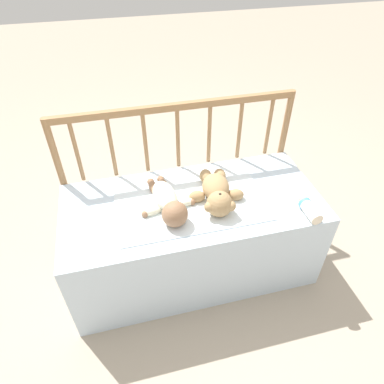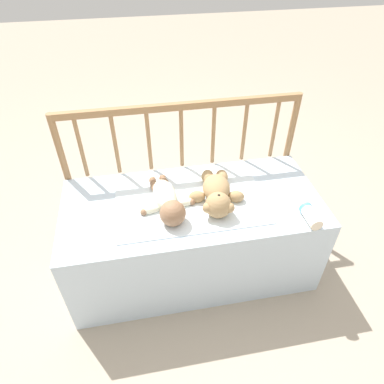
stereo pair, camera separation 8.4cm
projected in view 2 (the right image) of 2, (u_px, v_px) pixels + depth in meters
The scene contains 7 objects.
ground_plane at pixel (192, 264), 2.09m from camera, with size 12.00×12.00×0.00m, color tan.
crib_mattress at pixel (192, 236), 1.93m from camera, with size 1.33×0.61×0.52m.
crib_rail at pixel (182, 147), 1.92m from camera, with size 1.33×0.04×0.91m.
blanket at pixel (190, 199), 1.77m from camera, with size 0.76×0.50×0.01m.
teddy_bear at pixel (217, 193), 1.73m from camera, with size 0.29×0.38×0.13m.
baby at pixel (167, 201), 1.69m from camera, with size 0.29×0.41×0.13m.
baby_bottle at pixel (310, 214), 1.65m from camera, with size 0.06×0.17×0.06m.
Camera 2 is at (-0.24, -1.28, 1.70)m, focal length 32.00 mm.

